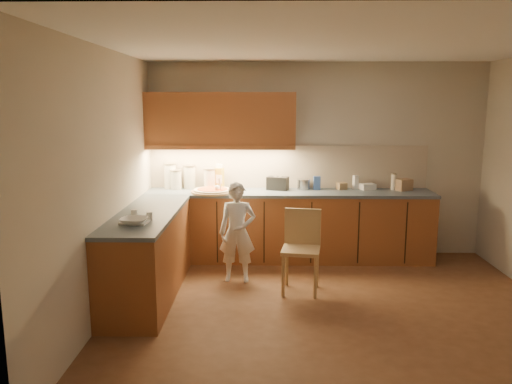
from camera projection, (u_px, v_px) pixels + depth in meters
The scene contains 24 objects.
room at pixel (338, 145), 4.74m from camera, with size 4.54×4.50×2.62m.
l_counter at pixel (246, 234), 6.20m from camera, with size 3.77×2.62×0.92m.
backsplash at pixel (288, 167), 6.78m from camera, with size 3.75×0.02×0.58m, color #BDAB92.
upper_cabinets at pixel (221, 120), 6.52m from camera, with size 1.95×0.36×0.73m.
pizza_on_board at pixel (213, 191), 6.45m from camera, with size 0.56×0.56×0.22m.
child at pixel (237, 232), 5.79m from camera, with size 0.43×0.28×1.17m, color white.
wooden_chair at pixel (302, 244), 5.52m from camera, with size 0.46×0.46×0.90m.
mixing_bowl at pixel (134, 221), 4.78m from camera, with size 0.26×0.26×0.06m, color white.
canister_a at pixel (170, 176), 6.74m from camera, with size 0.17×0.17×0.35m.
canister_b at pixel (176, 179), 6.68m from camera, with size 0.15×0.15×0.27m.
canister_c at pixel (190, 177), 6.74m from camera, with size 0.17×0.17×0.32m.
canister_d at pixel (210, 179), 6.69m from camera, with size 0.18×0.18×0.29m.
oil_jug at pixel (219, 178), 6.68m from camera, with size 0.14×0.12×0.34m.
toaster at pixel (278, 183), 6.65m from camera, with size 0.31×0.24×0.18m.
steel_pot at pixel (304, 184), 6.69m from camera, with size 0.18×0.18×0.14m.
blue_box at pixel (317, 183), 6.66m from camera, with size 0.09×0.06×0.18m, color #304D92.
card_box_a at pixel (342, 186), 6.69m from camera, with size 0.12×0.09×0.09m, color tan.
white_bottle at pixel (355, 182), 6.72m from camera, with size 0.06×0.06×0.18m, color white.
flat_pack at pixel (368, 187), 6.69m from camera, with size 0.19×0.14×0.08m, color white.
tall_jar at pixel (393, 182), 6.64m from camera, with size 0.07×0.07×0.22m.
card_box_b at pixel (404, 185), 6.61m from camera, with size 0.19×0.15×0.15m, color tan.
dough_cloth at pixel (135, 222), 4.83m from camera, with size 0.25×0.20×0.02m, color silver.
spice_jar_a at pixel (134, 214), 5.03m from camera, with size 0.06×0.06×0.09m, color silver.
spice_jar_b at pixel (150, 216), 4.96m from camera, with size 0.06×0.06×0.08m, color silver.
Camera 1 is at (-0.69, -4.75, 2.08)m, focal length 35.00 mm.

